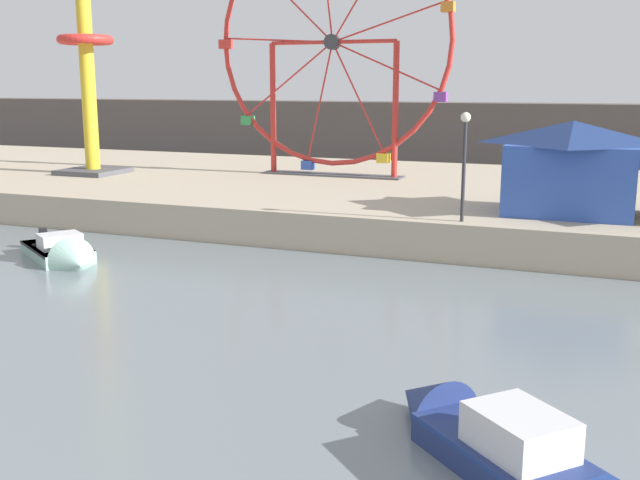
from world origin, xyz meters
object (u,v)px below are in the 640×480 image
(motorboat_navy_blue, at_px, (498,447))
(drop_tower_yellow_tower, at_px, (85,37))
(carnival_booth_blue_tent, at_px, (571,166))
(motorboat_seafoam, at_px, (65,254))
(ferris_wheel_red_frame, at_px, (332,47))
(promenade_lamp_near, at_px, (465,150))

(motorboat_navy_blue, height_order, drop_tower_yellow_tower, drop_tower_yellow_tower)
(drop_tower_yellow_tower, distance_m, carnival_booth_blue_tent, 23.36)
(motorboat_seafoam, bearing_deg, ferris_wheel_red_frame, 110.45)
(promenade_lamp_near, bearing_deg, carnival_booth_blue_tent, 42.75)
(drop_tower_yellow_tower, distance_m, promenade_lamp_near, 20.92)
(motorboat_seafoam, bearing_deg, carnival_booth_blue_tent, 61.51)
(motorboat_seafoam, xyz_separation_m, promenade_lamp_near, (11.76, 5.11, 3.34))
(drop_tower_yellow_tower, relative_size, carnival_booth_blue_tent, 3.37)
(motorboat_seafoam, height_order, ferris_wheel_red_frame, ferris_wheel_red_frame)
(drop_tower_yellow_tower, bearing_deg, motorboat_seafoam, -55.56)
(promenade_lamp_near, bearing_deg, ferris_wheel_red_frame, 130.03)
(carnival_booth_blue_tent, bearing_deg, motorboat_navy_blue, -89.68)
(drop_tower_yellow_tower, relative_size, promenade_lamp_near, 4.44)
(carnival_booth_blue_tent, xyz_separation_m, promenade_lamp_near, (-3.07, -2.84, 0.67))
(carnival_booth_blue_tent, distance_m, promenade_lamp_near, 4.23)
(motorboat_navy_blue, relative_size, drop_tower_yellow_tower, 0.34)
(motorboat_seafoam, distance_m, promenade_lamp_near, 13.24)
(motorboat_navy_blue, distance_m, drop_tower_yellow_tower, 30.91)
(drop_tower_yellow_tower, bearing_deg, carnival_booth_blue_tent, -8.53)
(motorboat_seafoam, height_order, drop_tower_yellow_tower, drop_tower_yellow_tower)
(motorboat_seafoam, distance_m, carnival_booth_blue_tent, 17.03)
(motorboat_seafoam, xyz_separation_m, carnival_booth_blue_tent, (14.82, 7.94, 2.66))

